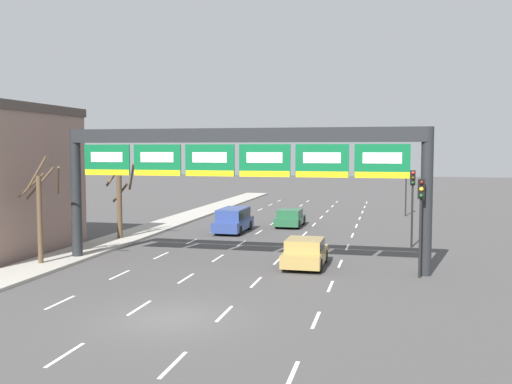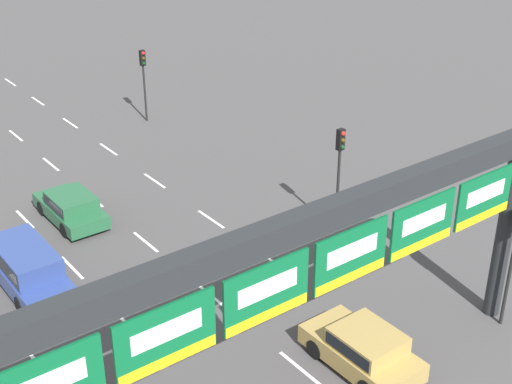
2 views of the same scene
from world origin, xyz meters
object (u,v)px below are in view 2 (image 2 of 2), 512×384
object	(u,v)px
car_gold	(363,348)
traffic_light_near_gantry	(340,160)
suv_blue	(26,265)
sign_gantry	(303,265)
traffic_light_mid_block	(144,71)
car_green	(71,207)

from	to	relation	value
car_gold	traffic_light_near_gantry	xyz separation A→B (m)	(5.44, 7.08, 2.56)
suv_blue	traffic_light_near_gantry	distance (m)	13.00
suv_blue	traffic_light_near_gantry	world-z (taller)	traffic_light_near_gantry
sign_gantry	car_gold	world-z (taller)	sign_gantry
car_gold	suv_blue	bearing A→B (deg)	121.80
traffic_light_mid_block	suv_blue	bearing A→B (deg)	-133.70
car_green	traffic_light_near_gantry	world-z (taller)	traffic_light_near_gantry
traffic_light_near_gantry	traffic_light_mid_block	size ratio (longest dim) A/B	1.08
car_gold	traffic_light_near_gantry	world-z (taller)	traffic_light_near_gantry
car_gold	traffic_light_near_gantry	size ratio (longest dim) A/B	0.85
traffic_light_near_gantry	sign_gantry	bearing A→B (deg)	-138.25
sign_gantry	traffic_light_near_gantry	distance (m)	11.88
sign_gantry	car_gold	bearing A→B (deg)	12.10
suv_blue	traffic_light_near_gantry	xyz separation A→B (m)	(12.20, -3.81, 2.37)
traffic_light_mid_block	car_green	bearing A→B (deg)	-134.33
car_gold	traffic_light_near_gantry	bearing A→B (deg)	52.45
sign_gantry	car_gold	size ratio (longest dim) A/B	4.73
car_gold	car_green	size ratio (longest dim) A/B	0.94
suv_blue	traffic_light_mid_block	size ratio (longest dim) A/B	1.14
car_gold	traffic_light_mid_block	xyz separation A→B (m)	(5.53, 23.75, 2.32)
car_green	traffic_light_near_gantry	distance (m)	11.89
sign_gantry	traffic_light_mid_block	world-z (taller)	sign_gantry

